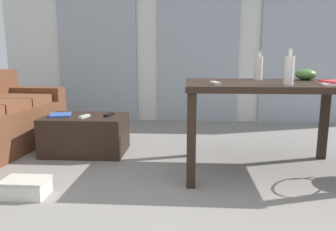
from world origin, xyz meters
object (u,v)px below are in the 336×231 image
object	(u,v)px
coffee_table	(86,134)
bottle_near	(259,68)
craft_table	(268,94)
magazine	(60,115)
bowl	(306,74)
tv_remote_on_table	(215,83)
tv_remote_secondary	(109,115)
tv_remote_primary	(84,116)
shoebox	(26,187)
bottle_far	(289,70)
book_stack	(333,83)

from	to	relation	value
coffee_table	bottle_near	world-z (taller)	bottle_near
craft_table	magazine	xyz separation A→B (m)	(-2.01, 0.41, -0.28)
bowl	tv_remote_on_table	xyz separation A→B (m)	(-0.88, -0.53, -0.04)
craft_table	bowl	distance (m)	0.51
tv_remote_secondary	tv_remote_on_table	bearing A→B (deg)	-19.77
coffee_table	craft_table	bearing A→B (deg)	-13.97
tv_remote_primary	magazine	distance (m)	0.28
bottle_near	bowl	xyz separation A→B (m)	(0.43, -0.01, -0.06)
shoebox	magazine	bearing A→B (deg)	98.09
bottle_far	bowl	xyz separation A→B (m)	(0.32, 0.55, -0.06)
tv_remote_primary	craft_table	bearing A→B (deg)	4.45
bottle_far	shoebox	distance (m)	2.14
book_stack	tv_remote_secondary	world-z (taller)	book_stack
bowl	tv_remote_secondary	distance (m)	1.96
coffee_table	book_stack	distance (m)	2.37
craft_table	tv_remote_secondary	xyz separation A→B (m)	(-1.50, 0.45, -0.28)
bottle_near	tv_remote_primary	distance (m)	1.78
tv_remote_primary	bottle_far	bearing A→B (deg)	-3.09
bottle_near	bowl	world-z (taller)	bottle_near
tv_remote_on_table	tv_remote_primary	size ratio (longest dim) A/B	1.08
craft_table	shoebox	xyz separation A→B (m)	(-1.86, -0.64, -0.63)
book_stack	magazine	bearing A→B (deg)	165.87
bottle_near	tv_remote_secondary	bearing A→B (deg)	174.02
bottle_near	book_stack	xyz separation A→B (m)	(0.47, -0.50, -0.10)
coffee_table	bottle_far	xyz separation A→B (m)	(1.84, -0.71, 0.71)
tv_remote_primary	tv_remote_secondary	xyz separation A→B (m)	(0.23, 0.10, -0.00)
book_stack	shoebox	xyz separation A→B (m)	(-2.30, -0.43, -0.74)
craft_table	bottle_near	size ratio (longest dim) A/B	5.41
bowl	coffee_table	bearing A→B (deg)	175.77
coffee_table	bowl	bearing A→B (deg)	-4.23
coffee_table	magazine	distance (m)	0.33
magazine	shoebox	distance (m)	1.11
bottle_near	magazine	size ratio (longest dim) A/B	1.13
bottle_far	magazine	xyz separation A→B (m)	(-2.09, 0.68, -0.50)
bottle_near	tv_remote_on_table	distance (m)	0.71
bottle_far	tv_remote_on_table	bearing A→B (deg)	177.83
coffee_table	bottle_near	distance (m)	1.87
book_stack	tv_remote_primary	world-z (taller)	book_stack
tv_remote_primary	shoebox	size ratio (longest dim) A/B	0.47
bottle_near	tv_remote_secondary	distance (m)	1.56
coffee_table	tv_remote_secondary	bearing A→B (deg)	2.18
bowl	magazine	world-z (taller)	bowl
bowl	tv_remote_secondary	size ratio (longest dim) A/B	1.23
tv_remote_secondary	bottle_far	bearing A→B (deg)	-10.06
craft_table	magazine	distance (m)	2.07
bottle_far	magazine	world-z (taller)	bottle_far
shoebox	tv_remote_secondary	bearing A→B (deg)	71.80
book_stack	tv_remote_on_table	bearing A→B (deg)	-177.24
coffee_table	bowl	distance (m)	2.26
tv_remote_primary	bottle_near	bearing A→B (deg)	13.95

